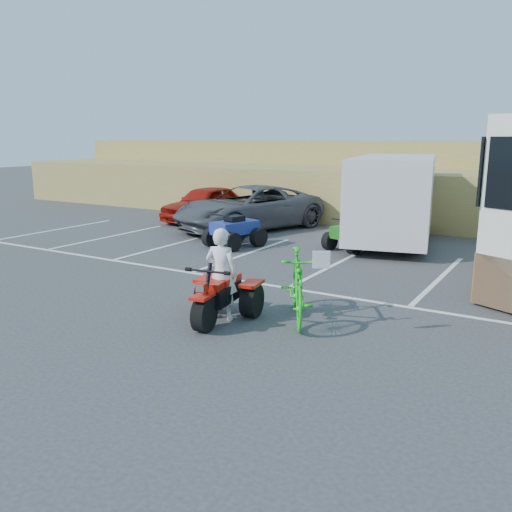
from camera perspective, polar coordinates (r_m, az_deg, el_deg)
The scene contains 11 objects.
ground at distance 10.08m, azimuth -3.01°, elevation -6.60°, with size 100.00×100.00×0.00m, color #343436.
parking_stripes at distance 13.19m, azimuth 10.10°, elevation -2.18°, with size 28.00×5.16×0.01m.
grass_embankment at distance 24.05m, azimuth 18.20°, elevation 7.37°, with size 40.00×8.50×3.10m.
red_trike_atv at distance 9.97m, azimuth -3.95°, elevation -6.84°, with size 1.24×1.65×1.07m, color red, non-canonical shape.
rider at distance 9.86m, azimuth -3.65°, elevation -1.90°, with size 0.62×0.41×1.70m, color white.
green_dirt_bike at distance 9.86m, azimuth 4.36°, elevation -3.15°, with size 0.61×2.14×1.29m, color #14BF19.
grey_pickup at distance 19.57m, azimuth -0.77°, elevation 5.08°, with size 2.60×5.65×1.57m, color #44454B.
red_car at distance 21.77m, azimuth -5.35°, elevation 5.53°, with size 1.64×4.08×1.39m, color #981108.
cargo_trailer at distance 17.55m, azimuth 14.25°, elevation 6.07°, with size 3.50×6.14×2.70m.
quad_atv_blue at distance 16.61m, azimuth -2.24°, elevation 1.01°, with size 1.21×1.62×1.06m, color navy, non-canonical shape.
quad_atv_green at distance 16.40m, azimuth 10.06°, elevation 0.68°, with size 1.12×1.51×0.98m, color #185D15, non-canonical shape.
Camera 1 is at (5.36, -7.89, 3.28)m, focal length 38.00 mm.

